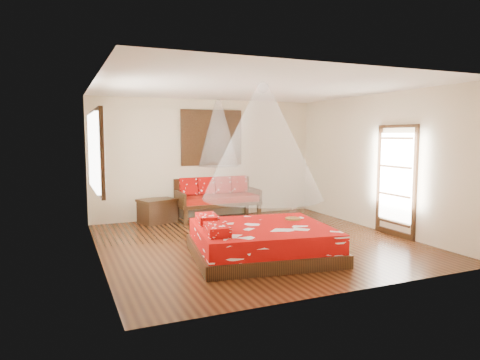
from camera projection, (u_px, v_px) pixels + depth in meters
The scene contains 10 objects.
room at pixel (256, 166), 7.73m from camera, with size 5.54×5.54×2.84m.
bed at pixel (261, 241), 6.92m from camera, with size 2.47×2.29×0.65m.
daybed at pixel (217, 196), 10.05m from camera, with size 1.90×0.84×0.97m.
storage_chest at pixel (157, 211), 9.59m from camera, with size 0.93×0.80×0.54m.
shutter_panel at pixel (212, 138), 10.21m from camera, with size 1.52×0.06×1.32m.
window_left at pixel (98, 151), 6.83m from camera, with size 0.10×1.74×1.34m.
glazed_door at pixel (396, 181), 8.28m from camera, with size 0.08×1.02×2.16m.
wine_tray at pixel (293, 216), 7.41m from camera, with size 0.27×0.27×0.22m.
mosquito_net_main at pixel (263, 142), 6.76m from camera, with size 1.93×1.93×1.80m, color white.
mosquito_net_daybed at pixel (218, 133), 9.77m from camera, with size 0.93×0.93×1.50m, color white.
Camera 1 is at (-3.30, -6.98, 1.96)m, focal length 32.00 mm.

